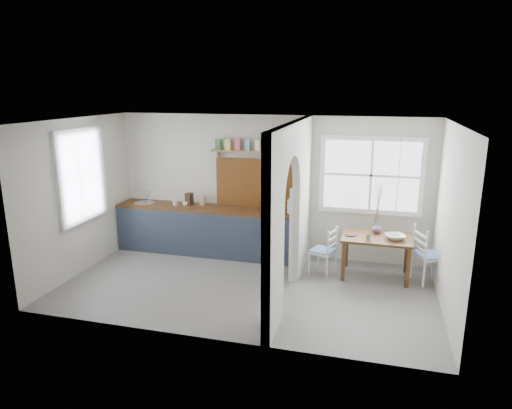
% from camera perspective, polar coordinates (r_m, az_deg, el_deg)
% --- Properties ---
extents(floor, '(5.80, 3.20, 0.01)m').
position_cam_1_polar(floor, '(7.36, -1.22, -10.25)').
color(floor, slate).
rests_on(floor, ground).
extents(ceiling, '(5.80, 3.20, 0.01)m').
position_cam_1_polar(ceiling, '(6.71, -1.34, 10.38)').
color(ceiling, beige).
rests_on(ceiling, walls).
extents(walls, '(5.81, 3.21, 2.60)m').
position_cam_1_polar(walls, '(6.92, -1.28, -0.42)').
color(walls, beige).
rests_on(walls, floor).
extents(partition, '(0.12, 3.20, 2.60)m').
position_cam_1_polar(partition, '(6.78, 4.54, 0.54)').
color(partition, beige).
rests_on(partition, floor).
extents(kitchen_window, '(0.10, 1.16, 1.50)m').
position_cam_1_polar(kitchen_window, '(8.11, -21.20, 3.34)').
color(kitchen_window, white).
rests_on(kitchen_window, walls).
extents(nook_window, '(1.76, 0.10, 1.30)m').
position_cam_1_polar(nook_window, '(8.12, 14.19, 3.53)').
color(nook_window, white).
rests_on(nook_window, walls).
extents(counter, '(3.50, 0.60, 0.90)m').
position_cam_1_polar(counter, '(8.71, -5.97, -3.13)').
color(counter, brown).
rests_on(counter, floor).
extents(sink, '(0.40, 0.40, 0.02)m').
position_cam_1_polar(sink, '(9.10, -13.78, 0.14)').
color(sink, silver).
rests_on(sink, counter).
extents(backsplash, '(1.65, 0.03, 0.90)m').
position_cam_1_polar(backsplash, '(8.44, 0.36, 2.65)').
color(backsplash, brown).
rests_on(backsplash, walls).
extents(shelf, '(1.75, 0.20, 0.21)m').
position_cam_1_polar(shelf, '(8.25, 0.21, 7.02)').
color(shelf, olive).
rests_on(shelf, walls).
extents(pendant_lamp, '(0.26, 0.26, 0.16)m').
position_cam_1_polar(pendant_lamp, '(7.86, 2.10, 5.69)').
color(pendant_lamp, beige).
rests_on(pendant_lamp, ceiling).
extents(utensil_rail, '(0.02, 0.50, 0.02)m').
position_cam_1_polar(utensil_rail, '(7.61, 5.03, 2.05)').
color(utensil_rail, silver).
rests_on(utensil_rail, partition).
extents(dining_table, '(1.13, 0.76, 0.70)m').
position_cam_1_polar(dining_table, '(7.86, 14.73, -6.33)').
color(dining_table, brown).
rests_on(dining_table, floor).
extents(chair_left, '(0.48, 0.48, 0.82)m').
position_cam_1_polar(chair_left, '(7.81, 8.36, -5.68)').
color(chair_left, silver).
rests_on(chair_left, floor).
extents(chair_right, '(0.57, 0.57, 0.94)m').
position_cam_1_polar(chair_right, '(7.87, 20.93, -5.89)').
color(chair_right, silver).
rests_on(chair_right, floor).
extents(kettle, '(0.26, 0.22, 0.27)m').
position_cam_1_polar(kettle, '(8.14, 4.52, -0.11)').
color(kettle, white).
rests_on(kettle, counter).
extents(mug_a, '(0.15, 0.15, 0.11)m').
position_cam_1_polar(mug_a, '(8.76, -10.08, 0.22)').
color(mug_a, silver).
rests_on(mug_a, counter).
extents(mug_b, '(0.11, 0.11, 0.08)m').
position_cam_1_polar(mug_b, '(8.74, -8.84, 0.13)').
color(mug_b, white).
rests_on(mug_b, counter).
extents(knife_block, '(0.13, 0.17, 0.23)m').
position_cam_1_polar(knife_block, '(8.74, -8.35, 0.67)').
color(knife_block, '#322317').
rests_on(knife_block, counter).
extents(jar, '(0.13, 0.13, 0.18)m').
position_cam_1_polar(jar, '(8.72, -6.71, 0.53)').
color(jar, tan).
rests_on(jar, counter).
extents(towel_magenta, '(0.02, 0.03, 0.51)m').
position_cam_1_polar(towel_magenta, '(8.02, 4.74, -6.04)').
color(towel_magenta, '#BA1858').
rests_on(towel_magenta, counter).
extents(towel_orange, '(0.02, 0.03, 0.56)m').
position_cam_1_polar(towel_orange, '(8.00, 4.70, -6.28)').
color(towel_orange, '#C75D22').
rests_on(towel_orange, counter).
extents(bowl, '(0.40, 0.40, 0.08)m').
position_cam_1_polar(bowl, '(7.69, 17.01, -3.89)').
color(bowl, silver).
rests_on(bowl, dining_table).
extents(table_cup, '(0.11, 0.11, 0.09)m').
position_cam_1_polar(table_cup, '(7.56, 13.88, -3.95)').
color(table_cup, '#6B9565').
rests_on(table_cup, dining_table).
extents(plate, '(0.24, 0.24, 0.02)m').
position_cam_1_polar(plate, '(7.72, 11.72, -3.73)').
color(plate, black).
rests_on(plate, dining_table).
extents(vase, '(0.21, 0.21, 0.17)m').
position_cam_1_polar(vase, '(7.91, 14.87, -2.87)').
color(vase, '#64486F').
rests_on(vase, dining_table).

